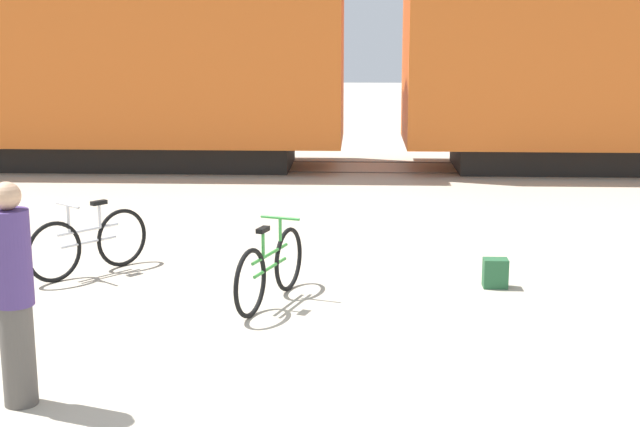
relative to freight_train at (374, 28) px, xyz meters
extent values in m
plane|color=#B2A893|center=(0.00, -11.53, -2.91)|extent=(80.00, 80.00, 0.00)
cube|color=black|center=(-7.48, 0.00, -2.64)|extent=(11.47, 2.19, 0.55)
cube|color=#CC5B1E|center=(-7.48, 0.00, -0.57)|extent=(13.65, 2.92, 3.58)
cube|color=#4C4238|center=(0.00, -0.72, -2.91)|extent=(70.53, 0.07, 0.01)
cube|color=#4C4238|center=(0.00, 0.72, -2.91)|extent=(70.53, 0.07, 0.01)
torus|color=black|center=(-1.09, -9.05, -2.55)|extent=(0.28, 0.71, 0.73)
torus|color=black|center=(-1.41, -10.03, -2.55)|extent=(0.28, 0.71, 0.73)
cylinder|color=#338C38|center=(-1.25, -9.54, -2.36)|extent=(0.32, 0.87, 0.04)
cylinder|color=#338C38|center=(-1.25, -9.54, -2.51)|extent=(0.29, 0.79, 0.04)
cylinder|color=#338C38|center=(-1.30, -9.71, -2.21)|extent=(0.04, 0.04, 0.31)
cube|color=black|center=(-1.30, -9.71, -2.05)|extent=(0.14, 0.21, 0.05)
cylinder|color=#338C38|center=(-1.16, -9.27, -2.19)|extent=(0.04, 0.04, 0.34)
cylinder|color=#338C38|center=(-1.16, -9.27, -2.02)|extent=(0.45, 0.17, 0.03)
torus|color=black|center=(-3.87, -8.85, -2.55)|extent=(0.50, 0.60, 0.73)
torus|color=black|center=(-3.26, -8.10, -2.55)|extent=(0.50, 0.60, 0.73)
cylinder|color=silver|center=(-3.56, -8.47, -2.36)|extent=(0.56, 0.68, 0.04)
cylinder|color=silver|center=(-3.56, -8.47, -2.51)|extent=(0.52, 0.62, 0.04)
cylinder|color=silver|center=(-3.45, -8.34, -2.20)|extent=(0.04, 0.04, 0.31)
cube|color=black|center=(-3.45, -8.34, -2.05)|extent=(0.19, 0.21, 0.05)
cylinder|color=silver|center=(-3.73, -8.68, -2.19)|extent=(0.04, 0.04, 0.34)
cylinder|color=silver|center=(-3.73, -8.68, -2.02)|extent=(0.38, 0.32, 0.03)
cylinder|color=#514C47|center=(-2.98, -12.27, -2.50)|extent=(0.27, 0.27, 0.83)
cylinder|color=#473370|center=(-2.98, -12.27, -1.70)|extent=(0.31, 0.31, 0.76)
sphere|color=tan|center=(-2.98, -12.27, -1.21)|extent=(0.22, 0.22, 0.22)
cube|color=#235633|center=(1.30, -8.83, -2.74)|extent=(0.28, 0.20, 0.34)
camera|label=1|loc=(-0.29, -18.84, 0.07)|focal=50.00mm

